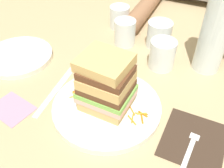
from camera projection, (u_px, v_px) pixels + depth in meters
name	position (u px, v px, depth m)	size (l,w,h in m)	color
ground_plane	(103.00, 106.00, 0.62)	(3.00, 3.00, 0.00)	tan
main_plate	(107.00, 107.00, 0.61)	(0.26, 0.26, 0.02)	white
sandwich	(106.00, 84.00, 0.56)	(0.12, 0.11, 0.13)	tan
carrot_shred_0	(86.00, 97.00, 0.62)	(0.00, 0.00, 0.03)	orange
carrot_shred_1	(79.00, 99.00, 0.61)	(0.00, 0.00, 0.02)	orange
carrot_shred_2	(89.00, 98.00, 0.61)	(0.00, 0.00, 0.02)	orange
carrot_shred_3	(79.00, 92.00, 0.63)	(0.00, 0.00, 0.02)	orange
carrot_shred_4	(77.00, 92.00, 0.63)	(0.00, 0.00, 0.02)	orange
carrot_shred_5	(78.00, 91.00, 0.63)	(0.00, 0.00, 0.03)	orange
carrot_shred_6	(73.00, 96.00, 0.62)	(0.00, 0.00, 0.02)	orange
carrot_shred_7	(84.00, 94.00, 0.62)	(0.00, 0.00, 0.03)	orange
carrot_shred_8	(87.00, 92.00, 0.63)	(0.00, 0.00, 0.03)	orange
carrot_shred_9	(132.00, 112.00, 0.58)	(0.00, 0.00, 0.03)	orange
carrot_shred_10	(132.00, 120.00, 0.56)	(0.00, 0.00, 0.03)	orange
carrot_shred_11	(143.00, 113.00, 0.58)	(0.00, 0.00, 0.03)	orange
carrot_shred_12	(142.00, 119.00, 0.57)	(0.00, 0.00, 0.03)	orange
carrot_shred_13	(132.00, 119.00, 0.57)	(0.00, 0.00, 0.02)	orange
carrot_shred_14	(142.00, 113.00, 0.58)	(0.00, 0.00, 0.03)	orange
carrot_shred_15	(141.00, 115.00, 0.57)	(0.00, 0.00, 0.02)	orange
napkin_dark	(194.00, 140.00, 0.55)	(0.13, 0.14, 0.00)	#38281E
fork	(191.00, 147.00, 0.53)	(0.03, 0.17, 0.00)	silver
knife	(55.00, 91.00, 0.66)	(0.03, 0.20, 0.00)	silver
juice_glass	(162.00, 55.00, 0.71)	(0.07, 0.07, 0.08)	white
water_bottle	(219.00, 21.00, 0.64)	(0.07, 0.07, 0.32)	silver
empty_tumbler_0	(159.00, 34.00, 0.79)	(0.08, 0.08, 0.08)	silver
empty_tumbler_1	(120.00, 17.00, 0.88)	(0.07, 0.07, 0.08)	silver
empty_tumbler_2	(125.00, 32.00, 0.80)	(0.07, 0.07, 0.08)	silver
side_plate	(18.00, 56.00, 0.76)	(0.20, 0.20, 0.02)	white
napkin_pink	(12.00, 108.00, 0.61)	(0.10, 0.08, 0.00)	pink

